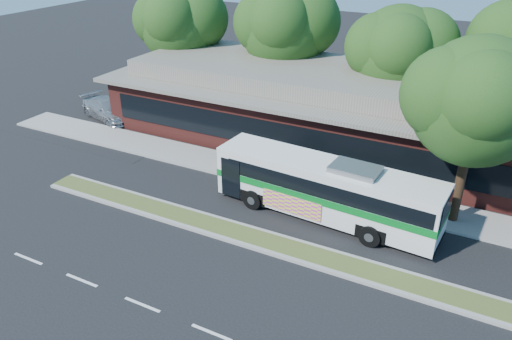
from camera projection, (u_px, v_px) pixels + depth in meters
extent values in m
plane|color=black|center=(274.00, 255.00, 21.06)|extent=(120.00, 120.00, 0.00)
cube|color=#434A1F|center=(280.00, 246.00, 21.50)|extent=(26.00, 1.10, 0.15)
cube|color=gray|center=(327.00, 188.00, 26.09)|extent=(44.00, 2.60, 0.12)
cube|color=black|center=(111.00, 112.00, 36.36)|extent=(14.00, 12.00, 0.01)
cube|color=maroon|center=(366.00, 120.00, 30.62)|extent=(32.00, 10.00, 3.20)
cube|color=#696359|center=(369.00, 93.00, 29.84)|extent=(33.20, 11.20, 0.24)
cube|color=#696359|center=(370.00, 83.00, 29.55)|extent=(30.00, 8.00, 1.00)
cube|color=black|center=(339.00, 149.00, 26.59)|extent=(30.00, 0.06, 1.60)
cylinder|color=black|center=(183.00, 74.00, 38.18)|extent=(0.44, 0.44, 3.99)
sphere|color=#194216|center=(179.00, 24.00, 36.49)|extent=(5.80, 5.80, 5.80)
sphere|color=#194216|center=(197.00, 18.00, 36.09)|extent=(4.52, 4.52, 4.52)
cylinder|color=black|center=(283.00, 84.00, 35.64)|extent=(0.44, 0.44, 4.20)
sphere|color=#194216|center=(285.00, 28.00, 33.87)|extent=(6.00, 6.00, 6.00)
sphere|color=#194216|center=(306.00, 21.00, 33.46)|extent=(4.68, 4.68, 4.68)
cylinder|color=black|center=(391.00, 108.00, 31.66)|extent=(0.44, 0.44, 3.78)
sphere|color=#194216|center=(398.00, 52.00, 30.04)|extent=(5.60, 5.60, 5.60)
sphere|color=#194216|center=(422.00, 46.00, 29.65)|extent=(4.37, 4.37, 4.37)
cube|color=silver|center=(326.00, 188.00, 23.05)|extent=(10.78, 3.01, 2.45)
cube|color=black|center=(332.00, 181.00, 22.71)|extent=(9.93, 3.00, 0.73)
cube|color=silver|center=(327.00, 167.00, 22.55)|extent=(10.80, 3.03, 0.23)
cube|color=#04691E|center=(325.00, 190.00, 23.09)|extent=(10.84, 3.07, 0.34)
cube|color=black|center=(230.00, 157.00, 25.41)|extent=(0.19, 1.99, 1.52)
cube|color=black|center=(447.00, 209.00, 20.30)|extent=(0.19, 1.85, 0.98)
cube|color=#BE38A1|center=(291.00, 205.00, 22.99)|extent=(3.01, 0.26, 0.89)
cube|color=slate|center=(355.00, 169.00, 21.82)|extent=(2.22, 1.57, 0.27)
cylinder|color=black|center=(253.00, 199.00, 24.21)|extent=(1.00, 0.39, 0.98)
cylinder|color=black|center=(275.00, 181.00, 25.90)|extent=(1.00, 0.39, 0.98)
cylinder|color=black|center=(370.00, 236.00, 21.44)|extent=(1.00, 0.39, 0.98)
cylinder|color=black|center=(387.00, 213.00, 23.13)|extent=(1.00, 0.39, 0.98)
imported|color=#A3A6AA|center=(108.00, 109.00, 34.94)|extent=(5.29, 3.43, 1.43)
cylinder|color=black|center=(460.00, 182.00, 22.43)|extent=(0.44, 0.44, 4.21)
sphere|color=#194216|center=(477.00, 102.00, 20.73)|extent=(5.52, 5.52, 5.52)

